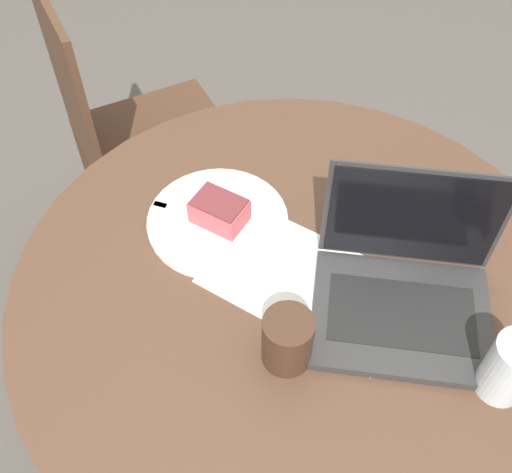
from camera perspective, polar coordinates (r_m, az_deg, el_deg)
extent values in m
plane|color=#4C4742|center=(1.75, 2.51, -18.71)|extent=(12.00, 12.00, 0.00)
cylinder|color=#4C3323|center=(1.74, 2.52, -18.60)|extent=(0.59, 0.59, 0.02)
cylinder|color=#4C3323|center=(1.40, 3.06, -13.32)|extent=(0.11, 0.11, 0.72)
cylinder|color=#4C3323|center=(1.07, 3.90, -4.60)|extent=(1.01, 1.01, 0.03)
cube|color=#472D1E|center=(1.81, -9.34, 9.07)|extent=(0.46, 0.46, 0.02)
cube|color=#472D1E|center=(1.62, -17.31, 13.35)|extent=(0.39, 0.06, 0.49)
cube|color=#472D1E|center=(2.14, -5.54, 9.22)|extent=(0.04, 0.04, 0.44)
cube|color=#472D1E|center=(1.89, -0.98, 2.27)|extent=(0.04, 0.04, 0.44)
cube|color=#472D1E|center=(2.08, -15.35, 5.77)|extent=(0.04, 0.04, 0.44)
cube|color=#472D1E|center=(1.82, -11.94, -1.85)|extent=(0.04, 0.04, 0.44)
cube|color=white|center=(1.05, 4.89, -4.37)|extent=(0.40, 0.34, 0.00)
cylinder|color=white|center=(1.13, -3.67, 1.52)|extent=(0.27, 0.27, 0.01)
cube|color=#B74C51|center=(1.11, -3.51, 2.40)|extent=(0.12, 0.10, 0.05)
cube|color=maroon|center=(1.09, -3.58, 3.30)|extent=(0.11, 0.10, 0.00)
cube|color=silver|center=(1.14, -5.80, 2.13)|extent=(0.14, 0.12, 0.00)
cube|color=silver|center=(1.16, -9.15, 2.96)|extent=(0.04, 0.04, 0.00)
cylinder|color=#3D2619|center=(0.93, 3.01, -9.81)|extent=(0.08, 0.08, 0.10)
cylinder|color=silver|center=(0.98, 23.00, -11.45)|extent=(0.07, 0.07, 0.12)
cube|color=#2D2D2D|center=(1.03, 13.62, -7.44)|extent=(0.36, 0.37, 0.02)
cube|color=black|center=(1.02, 13.72, -7.15)|extent=(0.26, 0.27, 0.00)
cube|color=#2D2D2D|center=(1.01, 14.76, 1.83)|extent=(0.19, 0.22, 0.22)
cube|color=black|center=(1.01, 14.77, 1.66)|extent=(0.18, 0.21, 0.20)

